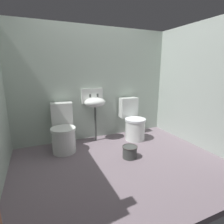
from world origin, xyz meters
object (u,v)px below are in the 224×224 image
at_px(toilet_left, 63,132).
at_px(bucket, 130,152).
at_px(toilet_right, 133,122).
at_px(sink, 95,102).

relative_size(toilet_left, bucket, 3.26).
bearing_deg(toilet_right, bucket, 58.61).
xyz_separation_m(toilet_left, sink, (0.62, 0.19, 0.43)).
bearing_deg(toilet_left, bucket, 149.13).
distance_m(toilet_left, bucket, 1.15).
relative_size(toilet_right, sink, 0.79).
bearing_deg(toilet_right, sink, -12.81).
bearing_deg(sink, toilet_right, -14.56).
xyz_separation_m(toilet_left, bucket, (0.89, -0.69, -0.22)).
relative_size(toilet_left, toilet_right, 1.00).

